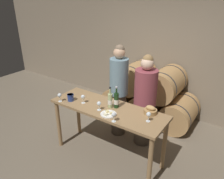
{
  "coord_description": "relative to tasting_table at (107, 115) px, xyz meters",
  "views": [
    {
      "loc": [
        1.68,
        -2.34,
        2.48
      ],
      "look_at": [
        0.0,
        0.12,
        1.16
      ],
      "focal_mm": 35.0,
      "sensor_mm": 36.0,
      "label": 1
    }
  ],
  "objects": [
    {
      "name": "wine_bottle_white",
      "position": [
        0.03,
        0.03,
        0.25
      ],
      "size": [
        0.07,
        0.07,
        0.33
      ],
      "color": "#ADBC7F",
      "rests_on": "tasting_table"
    },
    {
      "name": "wine_glass_far_left",
      "position": [
        -0.74,
        -0.26,
        0.23
      ],
      "size": [
        0.06,
        0.06,
        0.14
      ],
      "color": "white",
      "rests_on": "tasting_table"
    },
    {
      "name": "ground_plane",
      "position": [
        0.0,
        0.0,
        -0.78
      ],
      "size": [
        10.0,
        10.0,
        0.0
      ],
      "primitive_type": "plane",
      "color": "#726654"
    },
    {
      "name": "stone_wall_back",
      "position": [
        0.0,
        2.04,
        0.82
      ],
      "size": [
        10.0,
        0.12,
        3.2
      ],
      "color": "gray",
      "rests_on": "ground_plane"
    },
    {
      "name": "person_right",
      "position": [
        0.3,
        0.66,
        0.04
      ],
      "size": [
        0.37,
        0.37,
        1.62
      ],
      "color": "#4C4238",
      "rests_on": "ground_plane"
    },
    {
      "name": "bread_basket",
      "position": [
        0.61,
        0.2,
        0.18
      ],
      "size": [
        0.19,
        0.19,
        0.12
      ],
      "color": "#A87F4C",
      "rests_on": "tasting_table"
    },
    {
      "name": "wine_glass_far_right",
      "position": [
        0.67,
        -0.01,
        0.23
      ],
      "size": [
        0.06,
        0.06,
        0.14
      ],
      "color": "white",
      "rests_on": "tasting_table"
    },
    {
      "name": "cheese_plate",
      "position": [
        0.13,
        -0.16,
        0.14
      ],
      "size": [
        0.23,
        0.23,
        0.04
      ],
      "color": "white",
      "rests_on": "tasting_table"
    },
    {
      "name": "tasting_table",
      "position": [
        0.0,
        0.0,
        0.0
      ],
      "size": [
        1.82,
        0.61,
        0.91
      ],
      "color": "#99754C",
      "rests_on": "ground_plane"
    },
    {
      "name": "blue_crock",
      "position": [
        -0.61,
        -0.15,
        0.19
      ],
      "size": [
        0.11,
        0.11,
        0.11
      ],
      "color": "navy",
      "rests_on": "tasting_table"
    },
    {
      "name": "wine_glass_right",
      "position": [
        0.3,
        -0.27,
        0.23
      ],
      "size": [
        0.06,
        0.06,
        0.14
      ],
      "color": "white",
      "rests_on": "tasting_table"
    },
    {
      "name": "wine_glass_left",
      "position": [
        -0.4,
        -0.09,
        0.23
      ],
      "size": [
        0.06,
        0.06,
        0.14
      ],
      "color": "white",
      "rests_on": "tasting_table"
    },
    {
      "name": "wine_bottle_red",
      "position": [
        0.11,
        0.08,
        0.25
      ],
      "size": [
        0.07,
        0.07,
        0.34
      ],
      "color": "#193819",
      "rests_on": "tasting_table"
    },
    {
      "name": "barrel_stack",
      "position": [
        0.0,
        1.51,
        -0.25
      ],
      "size": [
        1.95,
        0.83,
        1.17
      ],
      "color": "tan",
      "rests_on": "ground_plane"
    },
    {
      "name": "person_left",
      "position": [
        -0.22,
        0.66,
        0.1
      ],
      "size": [
        0.33,
        0.33,
        1.71
      ],
      "color": "#4C4238",
      "rests_on": "ground_plane"
    },
    {
      "name": "wine_glass_center",
      "position": [
        -0.05,
        -0.13,
        0.23
      ],
      "size": [
        0.06,
        0.06,
        0.14
      ],
      "color": "white",
      "rests_on": "tasting_table"
    }
  ]
}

